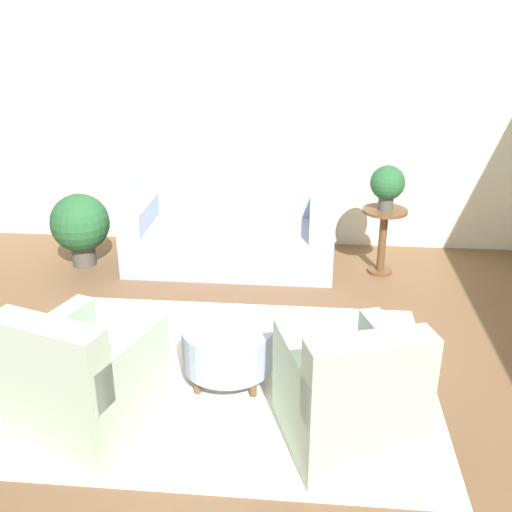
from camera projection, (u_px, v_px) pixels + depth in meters
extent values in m
plane|color=brown|center=(229.00, 377.00, 4.42)|extent=(16.00, 16.00, 0.00)
cube|color=beige|center=(261.00, 119.00, 6.43)|extent=(9.46, 0.12, 2.80)
cube|color=beige|center=(229.00, 377.00, 4.42)|extent=(2.98, 2.30, 0.01)
cube|color=#8E99B2|center=(231.00, 245.00, 6.25)|extent=(2.11, 0.98, 0.44)
cube|color=#8E99B2|center=(235.00, 194.00, 6.44)|extent=(2.11, 0.20, 0.42)
cube|color=#8E99B2|center=(140.00, 212.00, 6.18)|extent=(0.24, 0.94, 0.23)
cube|color=#8E99B2|center=(322.00, 218.00, 6.02)|extent=(0.24, 0.94, 0.23)
cube|color=brown|center=(225.00, 280.00, 5.90)|extent=(1.90, 0.05, 0.06)
cube|color=#9EB29E|center=(91.00, 396.00, 3.85)|extent=(0.94, 0.99, 0.42)
cube|color=#9EB29E|center=(49.00, 360.00, 3.42)|extent=(0.75, 0.42, 0.48)
cube|color=#9EB29E|center=(126.00, 359.00, 3.63)|extent=(0.37, 0.77, 0.26)
cube|color=#9EB29E|center=(50.00, 339.00, 3.84)|extent=(0.37, 0.77, 0.26)
cube|color=brown|center=(127.00, 388.00, 4.24)|extent=(0.63, 0.25, 0.06)
cube|color=#9EB29E|center=(345.00, 411.00, 3.72)|extent=(0.94, 0.99, 0.42)
cube|color=#9EB29E|center=(369.00, 377.00, 3.27)|extent=(0.75, 0.42, 0.48)
cube|color=#9EB29E|center=(392.00, 356.00, 3.66)|extent=(0.37, 0.77, 0.26)
cube|color=#9EB29E|center=(301.00, 368.00, 3.54)|extent=(0.37, 0.77, 0.26)
cube|color=brown|center=(324.00, 399.00, 4.12)|extent=(0.63, 0.25, 0.06)
cylinder|color=#8E99B2|center=(228.00, 346.00, 4.30)|extent=(0.66, 0.66, 0.31)
cylinder|color=brown|center=(197.00, 385.00, 4.22)|extent=(0.05, 0.05, 0.12)
cylinder|color=brown|center=(253.00, 388.00, 4.18)|extent=(0.05, 0.05, 0.12)
cylinder|color=brown|center=(207.00, 355.00, 4.58)|extent=(0.05, 0.05, 0.12)
cylinder|color=brown|center=(258.00, 357.00, 4.54)|extent=(0.05, 0.05, 0.12)
cylinder|color=brown|center=(385.00, 211.00, 5.88)|extent=(0.44, 0.44, 0.03)
cylinder|color=brown|center=(382.00, 243.00, 6.01)|extent=(0.08, 0.08, 0.65)
cylinder|color=brown|center=(380.00, 271.00, 6.14)|extent=(0.24, 0.24, 0.03)
cylinder|color=#4C4742|center=(386.00, 203.00, 5.85)|extent=(0.15, 0.15, 0.13)
sphere|color=#23562D|center=(388.00, 183.00, 5.77)|extent=(0.34, 0.34, 0.34)
cylinder|color=#4C4742|center=(84.00, 255.00, 6.28)|extent=(0.25, 0.25, 0.21)
sphere|color=#23562D|center=(80.00, 223.00, 6.14)|extent=(0.60, 0.60, 0.60)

